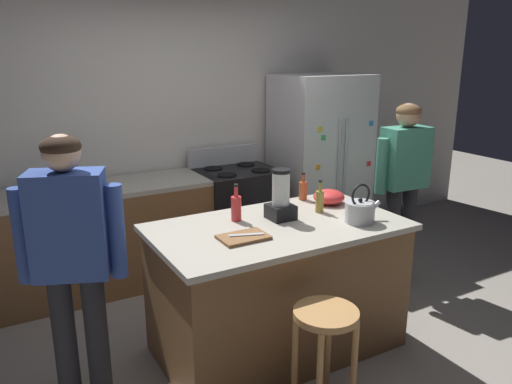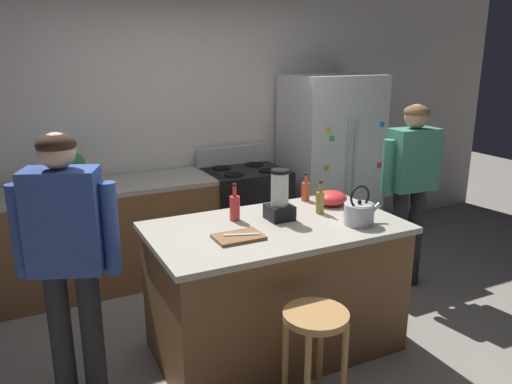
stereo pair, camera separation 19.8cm
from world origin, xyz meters
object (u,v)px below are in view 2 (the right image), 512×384
Objects in this scene: potted_plant at (73,168)px; mixing_bowl at (331,198)px; tea_kettle at (359,213)px; cutting_board at (239,237)px; bottle_soda at (235,207)px; bottle_cooking_sauce at (306,191)px; bar_stool at (315,338)px; kitchen_island at (275,288)px; person_by_sink_right at (411,179)px; refrigerator at (330,163)px; stove_range at (245,214)px; blender_appliance at (280,199)px; person_by_island_left at (67,246)px; bottle_vinegar at (320,202)px; chef_knife at (241,234)px.

mixing_bowl is at bearing -38.96° from potted_plant.
potted_plant is at bearing 131.51° from tea_kettle.
bottle_soda is at bearing 69.81° from cutting_board.
bar_stool is at bearing -118.75° from bottle_cooking_sauce.
bottle_soda is at bearing -57.05° from potted_plant.
kitchen_island is 1.62m from person_by_sink_right.
refrigerator is 1.63× the size of stove_range.
mixing_bowl is at bearing 20.11° from kitchen_island.
bar_stool is 0.95m from tea_kettle.
refrigerator is 2.40m from cutting_board.
refrigerator is 6.52× the size of tea_kettle.
mixing_bowl is (-0.91, -0.15, -0.01)m from person_by_sink_right.
bottle_cooking_sauce reaches higher than kitchen_island.
mixing_bowl is at bearing 79.83° from tea_kettle.
potted_plant reaches higher than bottle_cooking_sauce.
blender_appliance is 1.49× the size of mixing_bowl.
person_by_island_left reaches higher than bottle_vinegar.
bar_stool is 2.27× the size of cutting_board.
blender_appliance is (0.08, 0.09, 0.61)m from kitchen_island.
person_by_island_left reaches higher than chef_knife.
bottle_vinegar is at bearing 108.46° from tea_kettle.
cutting_board is at bearing 105.56° from bar_stool.
chef_knife is at bearing -65.26° from potted_plant.
potted_plant is at bearing 155.13° from person_by_sink_right.
bottle_vinegar is at bearing 11.60° from kitchen_island.
person_by_sink_right is 4.61× the size of blender_appliance.
bottle_cooking_sauce is (0.62, 1.13, 0.47)m from bar_stool.
stove_range reaches higher than chef_knife.
person_by_island_left reaches higher than stove_range.
bottle_cooking_sauce is at bearing -131.46° from refrigerator.
bar_stool is 1.37m from bottle_cooking_sauce.
bottle_cooking_sauce is (0.47, 0.39, 0.54)m from kitchen_island.
bottle_cooking_sauce is at bearing 77.03° from bottle_vinegar.
blender_appliance is at bearing -169.30° from person_by_sink_right.
kitchen_island is 0.77m from tea_kettle.
bottle_vinegar is at bearing 15.40° from cutting_board.
kitchen_island is at bearing -168.40° from bottle_vinegar.
stove_range is (0.48, 1.52, 0.01)m from kitchen_island.
tea_kettle reaches higher than stove_range.
bottle_soda is (-1.70, -0.15, 0.03)m from person_by_sink_right.
bar_stool is (-0.63, -2.26, 0.06)m from stove_range.
person_by_sink_right is at bearing 14.22° from bottle_vinegar.
bar_stool is at bearing -74.44° from cutting_board.
bar_stool is (-1.60, -2.24, -0.37)m from refrigerator.
bottle_cooking_sauce reaches higher than cutting_board.
refrigerator is 1.97m from tea_kettle.
bottle_cooking_sauce is 0.98× the size of chef_knife.
person_by_island_left is at bearing -169.54° from bottle_cooking_sauce.
kitchen_island is 0.58m from cutting_board.
bottle_cooking_sauce is (0.39, 0.30, -0.07)m from blender_appliance.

